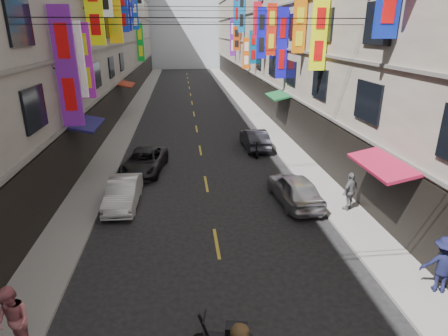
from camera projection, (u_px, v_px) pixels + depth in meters
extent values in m
cube|color=slate|center=(132.00, 115.00, 36.15)|extent=(2.00, 90.00, 0.12)
cube|color=slate|center=(254.00, 112.00, 37.41)|extent=(2.00, 90.00, 0.12)
cube|color=gray|center=(52.00, 8.00, 32.27)|extent=(10.00, 90.00, 19.00)
cube|color=black|center=(120.00, 100.00, 35.56)|extent=(0.12, 85.50, 3.00)
cube|color=#66635E|center=(119.00, 82.00, 34.97)|extent=(0.16, 90.00, 0.14)
cube|color=#66635E|center=(115.00, 46.00, 33.87)|extent=(0.16, 90.00, 0.14)
cube|color=#66635E|center=(112.00, 8.00, 32.76)|extent=(0.16, 90.00, 0.14)
cube|color=#AA9E8E|center=(320.00, 10.00, 34.78)|extent=(10.00, 90.00, 19.00)
cube|color=black|center=(264.00, 97.00, 37.01)|extent=(0.12, 85.50, 3.00)
cube|color=#66635E|center=(264.00, 80.00, 36.43)|extent=(0.16, 90.00, 0.14)
cube|color=#66635E|center=(266.00, 45.00, 35.32)|extent=(0.16, 90.00, 0.14)
cube|color=#66635E|center=(267.00, 9.00, 34.21)|extent=(0.16, 90.00, 0.14)
cube|color=#B2B9C6|center=(184.00, 14.00, 79.63)|extent=(18.00, 8.00, 22.00)
cube|color=#591679|center=(67.00, 68.00, 17.42)|extent=(0.99, 0.18, 5.49)
cylinder|color=black|center=(66.00, 68.00, 17.41)|extent=(1.09, 0.08, 0.08)
cube|color=silver|center=(75.00, 60.00, 19.10)|extent=(0.89, 0.18, 3.78)
cylinder|color=black|center=(74.00, 60.00, 19.09)|extent=(0.99, 0.08, 0.08)
cube|color=#EEFF0D|center=(319.00, 35.00, 20.39)|extent=(0.88, 0.18, 3.79)
cylinder|color=black|center=(320.00, 35.00, 20.40)|extent=(0.98, 0.08, 0.08)
cube|color=#941B94|center=(85.00, 61.00, 21.18)|extent=(0.82, 0.18, 4.14)
cylinder|color=black|center=(84.00, 61.00, 21.18)|extent=(0.92, 0.08, 0.08)
cube|color=orange|center=(299.00, 27.00, 23.78)|extent=(0.81, 0.18, 3.19)
cylinder|color=black|center=(300.00, 27.00, 23.78)|extent=(0.91, 0.08, 0.08)
cube|color=#D4DE0B|center=(94.00, 8.00, 23.28)|extent=(1.08, 0.18, 4.44)
cylinder|color=black|center=(93.00, 8.00, 23.28)|extent=(1.18, 0.08, 0.08)
cube|color=#1711C9|center=(282.00, 44.00, 28.02)|extent=(0.79, 0.18, 5.09)
cylinder|color=black|center=(283.00, 44.00, 28.03)|extent=(0.89, 0.08, 0.08)
cube|color=red|center=(271.00, 30.00, 31.04)|extent=(0.81, 0.18, 4.08)
cylinder|color=black|center=(272.00, 30.00, 31.04)|extent=(0.91, 0.08, 0.08)
cube|color=yellow|center=(114.00, 8.00, 30.56)|extent=(1.07, 0.18, 5.53)
cylinder|color=black|center=(113.00, 8.00, 30.55)|extent=(1.17, 0.08, 0.08)
cube|color=#1112CB|center=(261.00, 33.00, 34.80)|extent=(0.85, 0.18, 4.53)
cylinder|color=black|center=(262.00, 33.00, 34.80)|extent=(0.95, 0.08, 0.08)
cube|color=#0E28A6|center=(122.00, 10.00, 34.84)|extent=(1.09, 0.18, 3.90)
cylinder|color=black|center=(121.00, 10.00, 34.83)|extent=(1.19, 0.08, 0.08)
cube|color=red|center=(257.00, 21.00, 36.77)|extent=(0.75, 0.18, 3.43)
cylinder|color=black|center=(258.00, 21.00, 36.77)|extent=(0.85, 0.08, 0.08)
cube|color=#0A5A82|center=(253.00, 47.00, 39.26)|extent=(0.77, 0.18, 3.34)
cylinder|color=black|center=(253.00, 47.00, 39.27)|extent=(0.87, 0.08, 0.08)
cube|color=#0D109B|center=(126.00, 11.00, 38.26)|extent=(0.89, 0.18, 3.82)
cylinder|color=black|center=(126.00, 11.00, 38.26)|extent=(0.99, 0.08, 0.08)
cube|color=#1023BE|center=(129.00, 5.00, 40.35)|extent=(0.89, 0.18, 3.21)
cylinder|color=black|center=(128.00, 5.00, 40.35)|extent=(0.99, 0.08, 0.08)
cube|color=#D7500B|center=(246.00, 53.00, 43.18)|extent=(0.84, 0.18, 3.42)
cylinder|color=black|center=(247.00, 53.00, 43.19)|extent=(0.94, 0.08, 0.08)
cube|color=#0E68AF|center=(242.00, 11.00, 45.47)|extent=(0.79, 0.18, 5.00)
cylinder|color=black|center=(242.00, 11.00, 45.47)|extent=(0.89, 0.08, 0.08)
cube|color=#0E3BA4|center=(135.00, 15.00, 46.30)|extent=(0.80, 0.18, 3.42)
cylinder|color=black|center=(135.00, 15.00, 46.29)|extent=(0.90, 0.08, 0.08)
cube|color=#0F5EB7|center=(238.00, 4.00, 47.10)|extent=(1.12, 0.18, 5.04)
cylinder|color=black|center=(238.00, 4.00, 47.10)|extent=(1.22, 0.08, 0.08)
cube|color=#BA3F11|center=(237.00, 38.00, 49.77)|extent=(0.93, 0.18, 3.03)
cylinder|color=black|center=(237.00, 38.00, 49.78)|extent=(1.03, 0.08, 0.08)
cube|color=#0C8823|center=(140.00, 43.00, 50.68)|extent=(0.90, 0.18, 4.94)
cylinder|color=black|center=(140.00, 43.00, 50.67)|extent=(1.00, 0.08, 0.08)
cube|color=#6B1A92|center=(233.00, 37.00, 53.91)|extent=(0.77, 0.18, 5.21)
cylinder|color=black|center=(233.00, 37.00, 53.91)|extent=(0.87, 0.08, 0.08)
cube|color=maroon|center=(383.00, 164.00, 14.05)|extent=(1.39, 3.20, 0.41)
cube|color=#19164F|center=(86.00, 123.00, 20.19)|extent=(1.39, 3.20, 0.41)
cube|color=#155229|center=(278.00, 95.00, 28.97)|extent=(1.39, 3.20, 0.41)
cube|color=maroon|center=(126.00, 84.00, 35.11)|extent=(1.39, 3.20, 0.41)
cylinder|color=black|center=(206.00, 18.00, 15.32)|extent=(14.00, 0.04, 0.04)
cylinder|color=black|center=(193.00, 7.00, 27.96)|extent=(14.00, 0.04, 0.04)
cylinder|color=black|center=(189.00, 22.00, 41.29)|extent=(14.00, 0.04, 0.04)
cube|color=gold|center=(217.00, 243.00, 14.42)|extent=(0.12, 2.20, 0.01)
cube|color=gold|center=(206.00, 184.00, 20.02)|extent=(0.12, 2.20, 0.01)
cube|color=gold|center=(200.00, 150.00, 25.61)|extent=(0.12, 2.20, 0.01)
cube|color=gold|center=(197.00, 129.00, 31.21)|extent=(0.12, 2.20, 0.01)
cube|color=gold|center=(194.00, 114.00, 36.80)|extent=(0.12, 2.20, 0.01)
cube|color=gold|center=(192.00, 103.00, 42.40)|extent=(0.12, 2.20, 0.01)
cube|color=gold|center=(191.00, 94.00, 47.99)|extent=(0.12, 2.20, 0.01)
cube|color=gold|center=(189.00, 88.00, 53.59)|extent=(0.12, 2.20, 0.01)
cube|color=gold|center=(188.00, 82.00, 59.18)|extent=(0.12, 2.20, 0.01)
cube|color=gold|center=(188.00, 78.00, 64.78)|extent=(0.12, 2.20, 0.01)
cube|color=gold|center=(187.00, 74.00, 70.37)|extent=(0.12, 2.20, 0.01)
cube|color=black|center=(236.00, 329.00, 9.28)|extent=(0.60, 0.42, 0.22)
cylinder|color=black|center=(205.00, 329.00, 9.36)|extent=(0.36, 0.14, 0.88)
cylinder|color=black|center=(204.00, 317.00, 9.24)|extent=(0.15, 0.50, 0.06)
cylinder|color=black|center=(257.00, 155.00, 23.91)|extent=(0.13, 0.50, 0.50)
cylinder|color=black|center=(253.00, 149.00, 25.12)|extent=(0.13, 0.50, 0.50)
cube|color=black|center=(255.00, 149.00, 24.46)|extent=(0.32, 1.31, 0.18)
cube|color=black|center=(254.00, 143.00, 24.58)|extent=(0.33, 0.56, 0.22)
cylinder|color=black|center=(257.00, 148.00, 23.85)|extent=(0.09, 0.36, 0.88)
cylinder|color=black|center=(257.00, 142.00, 23.72)|extent=(0.50, 0.07, 0.06)
imported|color=silver|center=(123.00, 193.00, 17.35)|extent=(1.45, 3.88, 1.26)
imported|color=black|center=(145.00, 161.00, 21.53)|extent=(2.74, 4.79, 1.26)
imported|color=#ADADB2|center=(295.00, 189.00, 17.59)|extent=(1.99, 4.29, 1.42)
imported|color=#292931|center=(254.00, 139.00, 25.85)|extent=(1.55, 4.16, 1.36)
imported|color=#BE656B|center=(13.00, 322.00, 9.04)|extent=(1.12, 1.09, 1.91)
imported|color=#121433|center=(443.00, 265.00, 11.32)|extent=(1.34, 1.04, 1.85)
imported|color=slate|center=(350.00, 191.00, 16.60)|extent=(1.19, 1.05, 1.76)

